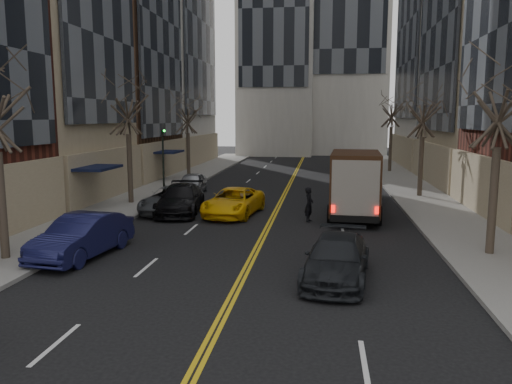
% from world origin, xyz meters
% --- Properties ---
extents(sidewalk_left, '(4.00, 66.00, 0.15)m').
position_xyz_m(sidewalk_left, '(-9.00, 27.00, 0.07)').
color(sidewalk_left, slate).
rests_on(sidewalk_left, ground).
extents(sidewalk_right, '(4.00, 66.00, 0.15)m').
position_xyz_m(sidewalk_right, '(9.00, 27.00, 0.07)').
color(sidewalk_right, slate).
rests_on(sidewalk_right, ground).
extents(tree_lf_mid, '(3.20, 3.20, 8.91)m').
position_xyz_m(tree_lf_mid, '(-8.80, 20.00, 6.60)').
color(tree_lf_mid, '#382D23').
rests_on(tree_lf_mid, sidewalk_left).
extents(tree_lf_far, '(3.20, 3.20, 8.12)m').
position_xyz_m(tree_lf_far, '(-8.80, 33.00, 6.02)').
color(tree_lf_far, '#382D23').
rests_on(tree_lf_far, sidewalk_left).
extents(tree_rt_near, '(3.20, 3.20, 8.71)m').
position_xyz_m(tree_rt_near, '(8.80, 11.00, 6.45)').
color(tree_rt_near, '#382D23').
rests_on(tree_rt_near, sidewalk_right).
extents(tree_rt_mid, '(3.20, 3.20, 8.32)m').
position_xyz_m(tree_rt_mid, '(8.80, 25.00, 6.17)').
color(tree_rt_mid, '#382D23').
rests_on(tree_rt_mid, sidewalk_right).
extents(tree_rt_far, '(3.20, 3.20, 9.11)m').
position_xyz_m(tree_rt_far, '(8.80, 40.00, 6.74)').
color(tree_rt_far, '#382D23').
rests_on(tree_rt_far, sidewalk_right).
extents(traffic_signal, '(0.29, 0.26, 4.70)m').
position_xyz_m(traffic_signal, '(-7.39, 22.00, 2.82)').
color(traffic_signal, black).
rests_on(traffic_signal, sidewalk_left).
extents(ups_truck, '(2.85, 6.42, 3.45)m').
position_xyz_m(ups_truck, '(4.20, 17.80, 1.74)').
color(ups_truck, black).
rests_on(ups_truck, ground).
extents(observer_sedan, '(2.50, 4.98, 1.39)m').
position_xyz_m(observer_sedan, '(3.04, 7.55, 0.69)').
color(observer_sedan, black).
rests_on(observer_sedan, ground).
extents(taxi, '(3.02, 5.42, 1.44)m').
position_xyz_m(taxi, '(-2.15, 17.65, 0.72)').
color(taxi, '#ECB109').
rests_on(taxi, ground).
extents(pedestrian, '(0.54, 0.70, 1.73)m').
position_xyz_m(pedestrian, '(1.90, 16.50, 0.87)').
color(pedestrian, black).
rests_on(pedestrian, ground).
extents(parked_lf_b, '(2.27, 5.01, 1.59)m').
position_xyz_m(parked_lf_b, '(-6.30, 8.95, 0.80)').
color(parked_lf_b, '#12143B').
rests_on(parked_lf_b, ground).
extents(parked_lf_c, '(2.69, 5.21, 1.41)m').
position_xyz_m(parked_lf_c, '(-5.69, 18.00, 0.70)').
color(parked_lf_c, '#484B4F').
rests_on(parked_lf_c, ground).
extents(parked_lf_d, '(2.76, 5.56, 1.55)m').
position_xyz_m(parked_lf_d, '(-5.10, 17.76, 0.78)').
color(parked_lf_d, black).
rests_on(parked_lf_d, ground).
extents(parked_lf_e, '(1.95, 4.28, 1.42)m').
position_xyz_m(parked_lf_e, '(-6.30, 24.67, 0.71)').
color(parked_lf_e, '#9B9DA2').
rests_on(parked_lf_e, ground).
extents(parked_rt_a, '(1.77, 4.83, 1.58)m').
position_xyz_m(parked_rt_a, '(5.10, 22.30, 0.79)').
color(parked_rt_a, '#4D4F55').
rests_on(parked_rt_a, ground).
extents(parked_rt_b, '(2.88, 5.70, 1.55)m').
position_xyz_m(parked_rt_b, '(5.10, 33.48, 0.77)').
color(parked_rt_b, '#AAACB2').
rests_on(parked_rt_b, ground).
extents(parked_rt_c, '(2.03, 4.89, 1.41)m').
position_xyz_m(parked_rt_c, '(5.10, 34.56, 0.71)').
color(parked_rt_c, black).
rests_on(parked_rt_c, ground).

